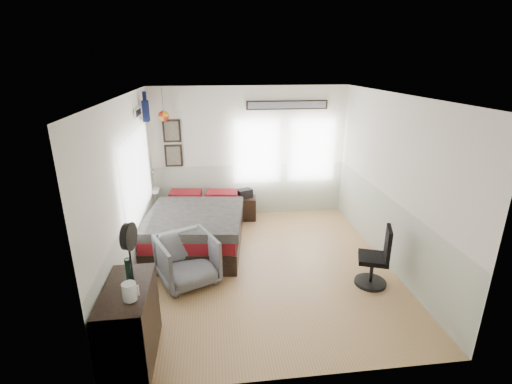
% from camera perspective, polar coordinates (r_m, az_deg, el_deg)
% --- Properties ---
extents(ground_plane, '(4.00, 4.50, 0.01)m').
position_cam_1_polar(ground_plane, '(6.13, 1.41, -11.45)').
color(ground_plane, '#AC7E55').
extents(room_shell, '(4.02, 4.52, 2.71)m').
position_cam_1_polar(room_shell, '(5.65, 0.49, 3.71)').
color(room_shell, silver).
rests_on(room_shell, ground_plane).
extents(wall_decor, '(3.55, 1.32, 1.44)m').
position_cam_1_polar(wall_decor, '(7.24, -9.59, 10.92)').
color(wall_decor, black).
rests_on(wall_decor, room_shell).
extents(bed, '(1.81, 2.38, 0.70)m').
position_cam_1_polar(bed, '(6.75, -8.97, -5.31)').
color(bed, black).
rests_on(bed, ground_plane).
extents(dresser, '(0.48, 1.00, 0.90)m').
position_cam_1_polar(dresser, '(4.49, -18.76, -18.64)').
color(dresser, black).
rests_on(dresser, ground_plane).
extents(armchair, '(1.05, 1.06, 0.74)m').
position_cam_1_polar(armchair, '(5.67, -10.53, -10.22)').
color(armchair, gray).
rests_on(armchair, ground_plane).
extents(nightstand, '(0.51, 0.42, 0.47)m').
position_cam_1_polar(nightstand, '(7.79, -1.77, -2.46)').
color(nightstand, black).
rests_on(nightstand, ground_plane).
extents(task_chair, '(0.53, 0.53, 0.93)m').
position_cam_1_polar(task_chair, '(5.78, 18.03, -10.18)').
color(task_chair, black).
rests_on(task_chair, ground_plane).
extents(kettle, '(0.16, 0.14, 0.19)m').
position_cam_1_polar(kettle, '(4.00, -18.89, -14.30)').
color(kettle, silver).
rests_on(kettle, dresser).
extents(bottle, '(0.07, 0.07, 0.29)m').
position_cam_1_polar(bottle, '(4.24, -18.98, -11.41)').
color(bottle, black).
rests_on(bottle, dresser).
extents(stand_fan, '(0.13, 0.29, 0.72)m').
position_cam_1_polar(stand_fan, '(4.00, -19.00, -6.64)').
color(stand_fan, black).
rests_on(stand_fan, dresser).
extents(black_bag, '(0.36, 0.31, 0.18)m').
position_cam_1_polar(black_bag, '(7.67, -1.79, -0.21)').
color(black_bag, black).
rests_on(black_bag, nightstand).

